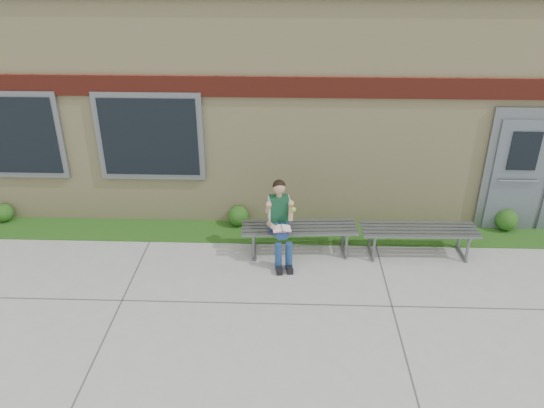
{
  "coord_description": "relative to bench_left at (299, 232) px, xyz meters",
  "views": [
    {
      "loc": [
        -0.54,
        -5.81,
        4.84
      ],
      "look_at": [
        -0.81,
        1.7,
        1.05
      ],
      "focal_mm": 35.0,
      "sensor_mm": 36.0,
      "label": 1
    }
  ],
  "objects": [
    {
      "name": "bench_left",
      "position": [
        0.0,
        0.0,
        0.0
      ],
      "size": [
        1.96,
        0.66,
        0.5
      ],
      "rotation": [
        0.0,
        0.0,
        0.06
      ],
      "color": "slate",
      "rests_on": "ground"
    },
    {
      "name": "school_building",
      "position": [
        0.35,
        4.03,
        1.72
      ],
      "size": [
        16.2,
        6.22,
        4.2
      ],
      "color": "beige",
      "rests_on": "ground"
    },
    {
      "name": "grass_strip",
      "position": [
        0.35,
        0.64,
        -0.38
      ],
      "size": [
        16.0,
        0.8,
        0.02
      ],
      "primitive_type": "cube",
      "color": "#1C4B14",
      "rests_on": "ground"
    },
    {
      "name": "shrub_east",
      "position": [
        3.8,
        0.89,
        -0.17
      ],
      "size": [
        0.4,
        0.4,
        0.4
      ],
      "primitive_type": "sphere",
      "color": "#1C4B14",
      "rests_on": "grass_strip"
    },
    {
      "name": "girl",
      "position": [
        -0.32,
        -0.2,
        0.35
      ],
      "size": [
        0.51,
        0.82,
        1.38
      ],
      "rotation": [
        0.0,
        0.0,
        0.15
      ],
      "color": "navy",
      "rests_on": "ground"
    },
    {
      "name": "bench_right",
      "position": [
        2.0,
        0.0,
        -0.0
      ],
      "size": [
        1.94,
        0.57,
        0.5
      ],
      "rotation": [
        0.0,
        0.0,
        0.02
      ],
      "color": "slate",
      "rests_on": "ground"
    },
    {
      "name": "shrub_west",
      "position": [
        -5.56,
        0.89,
        -0.19
      ],
      "size": [
        0.35,
        0.35,
        0.35
      ],
      "primitive_type": "sphere",
      "color": "#1C4B14",
      "rests_on": "grass_strip"
    },
    {
      "name": "ground",
      "position": [
        0.35,
        -1.96,
        -0.39
      ],
      "size": [
        80.0,
        80.0,
        0.0
      ],
      "primitive_type": "plane",
      "color": "#9E9E99",
      "rests_on": "ground"
    },
    {
      "name": "shrub_mid",
      "position": [
        -1.12,
        0.89,
        -0.18
      ],
      "size": [
        0.38,
        0.38,
        0.38
      ],
      "primitive_type": "sphere",
      "color": "#1C4B14",
      "rests_on": "grass_strip"
    }
  ]
}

